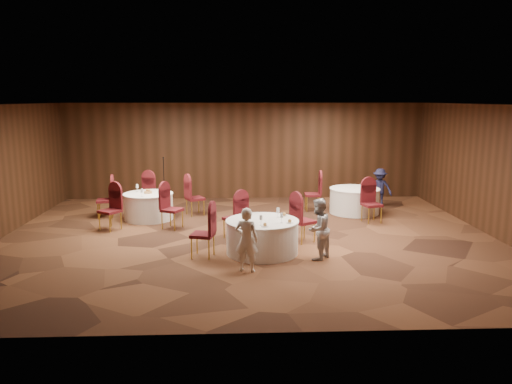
{
  "coord_description": "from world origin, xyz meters",
  "views": [
    {
      "loc": [
        -0.3,
        -11.7,
        3.34
      ],
      "look_at": [
        0.2,
        0.2,
        1.1
      ],
      "focal_mm": 35.0,
      "sensor_mm": 36.0,
      "label": 1
    }
  ],
  "objects_px": {
    "woman_a": "(247,240)",
    "man_c": "(380,188)",
    "mic_stand": "(164,193)",
    "table_left": "(149,206)",
    "table_right": "(354,200)",
    "woman_b": "(318,229)",
    "table_main": "(262,236)"
  },
  "relations": [
    {
      "from": "table_main",
      "to": "woman_a",
      "type": "xyz_separation_m",
      "value": [
        -0.37,
        -1.16,
        0.26
      ]
    },
    {
      "from": "table_main",
      "to": "woman_b",
      "type": "relative_size",
      "value": 1.23
    },
    {
      "from": "man_c",
      "to": "table_left",
      "type": "bearing_deg",
      "value": -136.88
    },
    {
      "from": "woman_a",
      "to": "man_c",
      "type": "height_order",
      "value": "woman_a"
    },
    {
      "from": "man_c",
      "to": "mic_stand",
      "type": "bearing_deg",
      "value": -149.44
    },
    {
      "from": "woman_a",
      "to": "table_left",
      "type": "bearing_deg",
      "value": -41.77
    },
    {
      "from": "mic_stand",
      "to": "woman_b",
      "type": "relative_size",
      "value": 1.22
    },
    {
      "from": "mic_stand",
      "to": "woman_a",
      "type": "distance_m",
      "value": 6.41
    },
    {
      "from": "table_main",
      "to": "woman_a",
      "type": "bearing_deg",
      "value": -107.51
    },
    {
      "from": "woman_b",
      "to": "man_c",
      "type": "bearing_deg",
      "value": -169.49
    },
    {
      "from": "woman_b",
      "to": "man_c",
      "type": "height_order",
      "value": "woman_b"
    },
    {
      "from": "table_right",
      "to": "mic_stand",
      "type": "xyz_separation_m",
      "value": [
        -5.71,
        0.99,
        0.08
      ]
    },
    {
      "from": "table_left",
      "to": "woman_a",
      "type": "xyz_separation_m",
      "value": [
        2.64,
        -4.41,
        0.26
      ]
    },
    {
      "from": "woman_a",
      "to": "man_c",
      "type": "bearing_deg",
      "value": -109.31
    },
    {
      "from": "table_main",
      "to": "woman_b",
      "type": "xyz_separation_m",
      "value": [
        1.15,
        -0.46,
        0.27
      ]
    },
    {
      "from": "table_left",
      "to": "mic_stand",
      "type": "xyz_separation_m",
      "value": [
        0.23,
        1.53,
        0.08
      ]
    },
    {
      "from": "table_main",
      "to": "man_c",
      "type": "bearing_deg",
      "value": 49.62
    },
    {
      "from": "table_left",
      "to": "woman_b",
      "type": "height_order",
      "value": "woman_b"
    },
    {
      "from": "table_main",
      "to": "table_left",
      "type": "relative_size",
      "value": 1.16
    },
    {
      "from": "mic_stand",
      "to": "man_c",
      "type": "relative_size",
      "value": 1.31
    },
    {
      "from": "table_main",
      "to": "man_c",
      "type": "xyz_separation_m",
      "value": [
        3.92,
        4.61,
        0.23
      ]
    },
    {
      "from": "table_right",
      "to": "woman_b",
      "type": "xyz_separation_m",
      "value": [
        -1.79,
        -4.25,
        0.27
      ]
    },
    {
      "from": "table_main",
      "to": "table_left",
      "type": "xyz_separation_m",
      "value": [
        -3.01,
        3.25,
        -0.0
      ]
    },
    {
      "from": "table_main",
      "to": "table_right",
      "type": "distance_m",
      "value": 4.79
    },
    {
      "from": "table_right",
      "to": "woman_a",
      "type": "relative_size",
      "value": 1.15
    },
    {
      "from": "table_left",
      "to": "mic_stand",
      "type": "relative_size",
      "value": 0.87
    },
    {
      "from": "table_main",
      "to": "table_right",
      "type": "bearing_deg",
      "value": 52.24
    },
    {
      "from": "woman_a",
      "to": "man_c",
      "type": "distance_m",
      "value": 7.19
    },
    {
      "from": "table_left",
      "to": "table_right",
      "type": "distance_m",
      "value": 5.97
    },
    {
      "from": "table_left",
      "to": "man_c",
      "type": "relative_size",
      "value": 1.14
    },
    {
      "from": "mic_stand",
      "to": "woman_a",
      "type": "height_order",
      "value": "mic_stand"
    },
    {
      "from": "table_left",
      "to": "table_right",
      "type": "bearing_deg",
      "value": 5.21
    }
  ]
}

